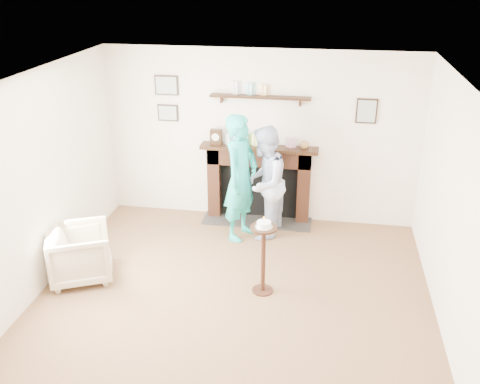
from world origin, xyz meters
name	(u,v)px	position (x,y,z in m)	size (l,w,h in m)	color
ground	(229,313)	(0.00, 0.00, 0.00)	(5.00, 5.00, 0.00)	brown
room_shell	(239,154)	(0.00, 0.69, 1.62)	(4.54, 5.02, 2.52)	silver
armchair	(83,277)	(-1.90, 0.43, 0.00)	(0.70, 0.72, 0.66)	tan
man	(263,234)	(0.14, 1.90, 0.00)	(0.77, 0.60, 1.58)	silver
woman	(241,235)	(-0.17, 1.82, 0.00)	(0.64, 0.42, 1.75)	#1FAAB4
pedestal_table	(263,246)	(0.31, 0.50, 0.60)	(0.30, 0.30, 0.97)	black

